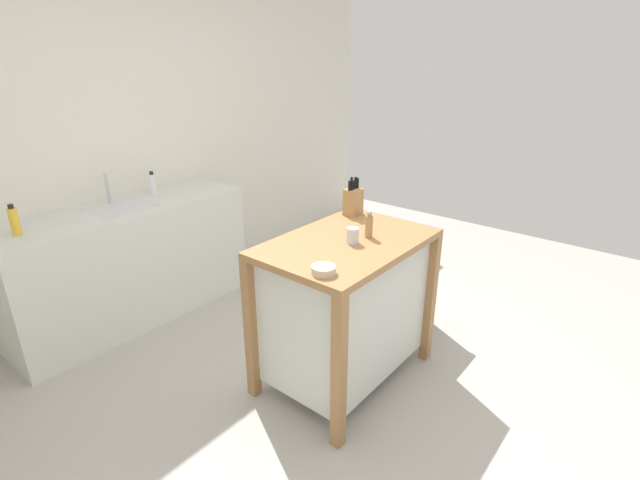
# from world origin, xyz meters

# --- Properties ---
(ground_plane) EXTENTS (6.81, 6.81, 0.00)m
(ground_plane) POSITION_xyz_m (0.00, 0.00, 0.00)
(ground_plane) COLOR #ADA8A0
(ground_plane) RESTS_ON ground
(wall_back) EXTENTS (5.81, 0.10, 2.60)m
(wall_back) POSITION_xyz_m (0.00, 2.24, 1.30)
(wall_back) COLOR silver
(wall_back) RESTS_ON ground
(kitchen_island) EXTENTS (1.02, 0.68, 0.92)m
(kitchen_island) POSITION_xyz_m (0.13, 0.19, 0.51)
(kitchen_island) COLOR #9E7042
(kitchen_island) RESTS_ON ground
(knife_block) EXTENTS (0.11, 0.09, 0.25)m
(knife_block) POSITION_xyz_m (0.52, 0.43, 1.01)
(knife_block) COLOR #AD7F4C
(knife_block) RESTS_ON kitchen_island
(bowl_stoneware_deep) EXTENTS (0.12, 0.12, 0.04)m
(bowl_stoneware_deep) POSITION_xyz_m (-0.29, 0.02, 0.94)
(bowl_stoneware_deep) COLOR beige
(bowl_stoneware_deep) RESTS_ON kitchen_island
(drinking_cup) EXTENTS (0.07, 0.07, 0.09)m
(drinking_cup) POSITION_xyz_m (0.11, 0.14, 0.97)
(drinking_cup) COLOR silver
(drinking_cup) RESTS_ON kitchen_island
(pepper_grinder) EXTENTS (0.04, 0.04, 0.16)m
(pepper_grinder) POSITION_xyz_m (0.24, 0.12, 1.00)
(pepper_grinder) COLOR #AD7F4C
(pepper_grinder) RESTS_ON kitchen_island
(trash_bin) EXTENTS (0.36, 0.28, 0.63)m
(trash_bin) POSITION_xyz_m (0.88, 0.18, 0.32)
(trash_bin) COLOR #B7B2A8
(trash_bin) RESTS_ON ground
(sink_counter) EXTENTS (1.77, 0.60, 0.88)m
(sink_counter) POSITION_xyz_m (-0.30, 1.89, 0.44)
(sink_counter) COLOR silver
(sink_counter) RESTS_ON ground
(sink_faucet) EXTENTS (0.02, 0.02, 0.22)m
(sink_faucet) POSITION_xyz_m (-0.30, 2.03, 0.99)
(sink_faucet) COLOR #B7BCC1
(sink_faucet) RESTS_ON sink_counter
(bottle_dish_soap) EXTENTS (0.05, 0.05, 0.18)m
(bottle_dish_soap) POSITION_xyz_m (0.04, 1.98, 0.96)
(bottle_dish_soap) COLOR white
(bottle_dish_soap) RESTS_ON sink_counter
(bottle_hand_soap) EXTENTS (0.05, 0.05, 0.19)m
(bottle_hand_soap) POSITION_xyz_m (-0.98, 1.84, 0.97)
(bottle_hand_soap) COLOR yellow
(bottle_hand_soap) RESTS_ON sink_counter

